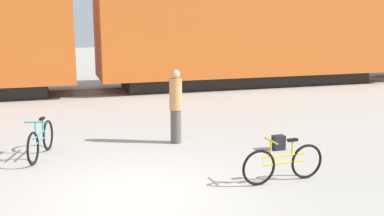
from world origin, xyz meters
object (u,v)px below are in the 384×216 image
bicycle_teal (41,141)px  person_in_tan (176,106)px  bicycle_yellow (283,163)px  freight_train (84,18)px  backpack (279,143)px

bicycle_teal → person_in_tan: (3.15, 0.25, 0.55)m
bicycle_yellow → person_in_tan: 3.46m
person_in_tan → freight_train: bearing=-101.1°
bicycle_yellow → backpack: size_ratio=5.05×
bicycle_teal → backpack: 5.40m
bicycle_teal → bicycle_yellow: size_ratio=1.01×
freight_train → bicycle_yellow: (2.77, -11.53, -2.65)m
bicycle_teal → backpack: size_ratio=5.09×
bicycle_teal → bicycle_yellow: (4.38, -2.94, -0.01)m
person_in_tan → backpack: bearing=127.7°
backpack → bicycle_yellow: bearing=-115.5°
freight_train → person_in_tan: (1.54, -8.34, -2.08)m
bicycle_teal → person_in_tan: bearing=4.4°
bicycle_yellow → backpack: bearing=64.5°
bicycle_yellow → person_in_tan: bearing=111.1°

